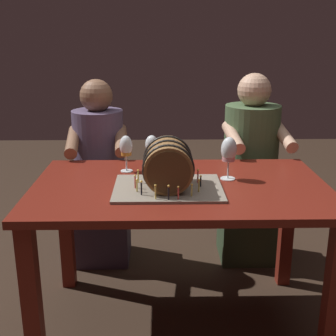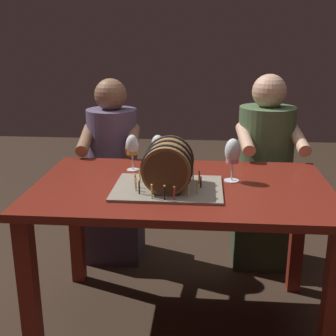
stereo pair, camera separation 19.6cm
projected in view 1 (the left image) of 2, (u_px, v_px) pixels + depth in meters
ground_plane at (179, 320)px, 2.27m from camera, size 8.00×8.00×0.00m
dining_table at (180, 207)px, 2.09m from camera, size 1.36×0.83×0.74m
barrel_cake at (168, 168)px, 1.96m from camera, size 0.48×0.36×0.23m
wine_glass_white at (152, 146)px, 2.23m from camera, size 0.07×0.07×0.18m
wine_glass_amber at (126, 148)px, 2.21m from camera, size 0.06×0.06×0.18m
wine_glass_rose at (229, 152)px, 2.09m from camera, size 0.07×0.07×0.21m
person_seated_left at (100, 183)px, 2.76m from camera, size 0.37×0.47×1.15m
person_seated_right at (250, 177)px, 2.77m from camera, size 0.39×0.48×1.18m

